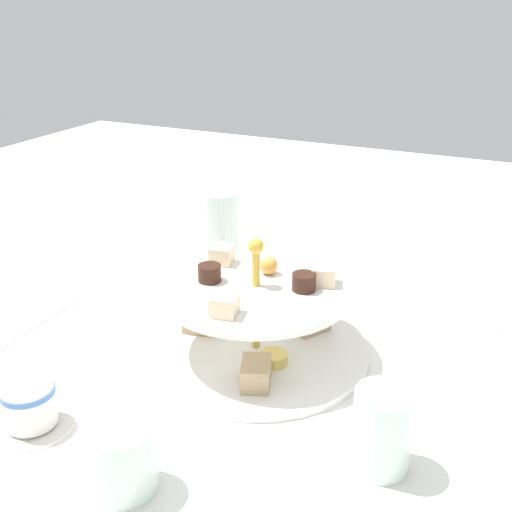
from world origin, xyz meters
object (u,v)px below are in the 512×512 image
tiered_serving_stand (256,323)px  butter_knife_left (455,307)px  butter_knife_right (37,323)px  water_glass_mid_back (382,430)px  water_glass_tall_right (219,232)px  teacup_with_saucer (30,408)px  water_glass_short_left (123,459)px

tiered_serving_stand → butter_knife_left: tiered_serving_stand is taller
butter_knife_right → water_glass_mid_back: (0.52, -0.08, 0.04)m
tiered_serving_stand → water_glass_tall_right: (-0.17, 0.22, 0.02)m
butter_knife_right → butter_knife_left: bearing=119.1°
butter_knife_left → water_glass_mid_back: (-0.01, -0.38, 0.04)m
water_glass_tall_right → butter_knife_right: 0.33m
teacup_with_saucer → water_glass_mid_back: (0.36, 0.10, 0.02)m
butter_knife_left → water_glass_mid_back: bearing=123.3°
teacup_with_saucer → butter_knife_right: teacup_with_saucer is taller
water_glass_mid_back → water_glass_tall_right: bearing=136.4°
teacup_with_saucer → butter_knife_right: (-0.16, 0.18, -0.02)m
tiered_serving_stand → butter_knife_right: bearing=-168.7°
water_glass_tall_right → water_glass_mid_back: 0.52m
tiered_serving_stand → butter_knife_right: (-0.32, -0.06, -0.04)m
water_glass_short_left → teacup_with_saucer: water_glass_short_left is taller
water_glass_short_left → water_glass_mid_back: (0.21, 0.14, 0.01)m
butter_knife_right → water_glass_tall_right: bearing=151.5°
tiered_serving_stand → teacup_with_saucer: bearing=-122.9°
teacup_with_saucer → butter_knife_right: size_ratio=0.53×
water_glass_tall_right → water_glass_mid_back: (0.38, -0.36, -0.03)m
water_glass_short_left → butter_knife_left: (0.23, 0.52, -0.03)m
teacup_with_saucer → butter_knife_right: 0.24m
water_glass_tall_right → butter_knife_right: (-0.15, -0.28, -0.07)m
butter_knife_left → butter_knife_right: bearing=65.0°
tiered_serving_stand → teacup_with_saucer: (-0.16, -0.24, -0.02)m
water_glass_short_left → water_glass_mid_back: water_glass_mid_back is taller
water_glass_tall_right → butter_knife_left: size_ratio=0.82×
tiered_serving_stand → water_glass_short_left: bearing=-91.9°
water_glass_short_left → butter_knife_left: water_glass_short_left is taller
tiered_serving_stand → water_glass_mid_back: bearing=-34.6°
water_glass_tall_right → water_glass_mid_back: size_ratio=1.58×
tiered_serving_stand → water_glass_tall_right: size_ratio=2.14×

